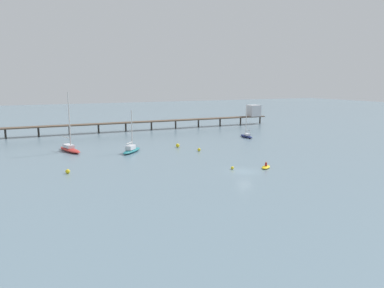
# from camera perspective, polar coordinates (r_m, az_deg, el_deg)

# --- Properties ---
(ground_plane) EXTENTS (400.00, 400.00, 0.00)m
(ground_plane) POSITION_cam_1_polar(r_m,az_deg,el_deg) (61.24, 8.00, -4.17)
(ground_plane) COLOR slate
(pier) EXTENTS (88.71, 3.98, 6.41)m
(pier) POSITION_cam_1_polar(r_m,az_deg,el_deg) (116.77, -0.92, 4.06)
(pier) COLOR brown
(pier) RESTS_ON ground_plane
(sailboat_navy) EXTENTS (1.99, 6.18, 8.38)m
(sailboat_navy) POSITION_cam_1_polar(r_m,az_deg,el_deg) (97.76, 8.33, 1.34)
(sailboat_navy) COLOR navy
(sailboat_navy) RESTS_ON ground_plane
(sailboat_teal) EXTENTS (6.07, 6.57, 8.61)m
(sailboat_teal) POSITION_cam_1_polar(r_m,az_deg,el_deg) (77.34, -9.25, -0.82)
(sailboat_teal) COLOR #1E727A
(sailboat_teal) RESTS_ON ground_plane
(sailboat_red) EXTENTS (4.25, 8.96, 12.26)m
(sailboat_red) POSITION_cam_1_polar(r_m,az_deg,el_deg) (81.52, -18.19, -0.59)
(sailboat_red) COLOR red
(sailboat_red) RESTS_ON ground_plane
(dinghy_yellow) EXTENTS (2.86, 2.71, 1.14)m
(dinghy_yellow) POSITION_cam_1_polar(r_m,az_deg,el_deg) (64.09, 11.23, -3.45)
(dinghy_yellow) COLOR yellow
(dinghy_yellow) RESTS_ON ground_plane
(mooring_buoy_outer) EXTENTS (0.51, 0.51, 0.51)m
(mooring_buoy_outer) POSITION_cam_1_polar(r_m,az_deg,el_deg) (62.33, 6.18, -3.64)
(mooring_buoy_outer) COLOR yellow
(mooring_buoy_outer) RESTS_ON ground_plane
(mooring_buoy_mid) EXTENTS (0.66, 0.66, 0.66)m
(mooring_buoy_mid) POSITION_cam_1_polar(r_m,az_deg,el_deg) (77.81, 1.08, -0.87)
(mooring_buoy_mid) COLOR yellow
(mooring_buoy_mid) RESTS_ON ground_plane
(mooring_buoy_inner) EXTENTS (0.70, 0.70, 0.70)m
(mooring_buoy_inner) POSITION_cam_1_polar(r_m,az_deg,el_deg) (62.30, -18.47, -4.01)
(mooring_buoy_inner) COLOR yellow
(mooring_buoy_inner) RESTS_ON ground_plane
(mooring_buoy_near) EXTENTS (0.85, 0.85, 0.85)m
(mooring_buoy_near) POSITION_cam_1_polar(r_m,az_deg,el_deg) (82.33, -2.21, -0.23)
(mooring_buoy_near) COLOR yellow
(mooring_buoy_near) RESTS_ON ground_plane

